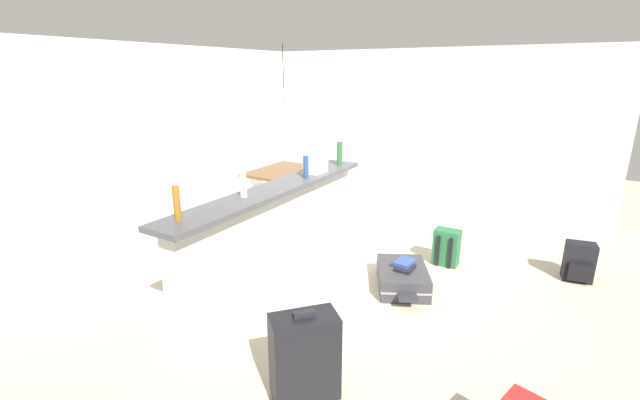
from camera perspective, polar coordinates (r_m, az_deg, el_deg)
ground_plane at (r=4.94m, az=3.79°, el=-9.08°), size 13.00×13.00×0.05m
wall_back at (r=6.48m, az=-20.97°, el=7.91°), size 6.60×0.10×2.50m
wall_right at (r=7.44m, az=12.80°, el=9.62°), size 0.10×6.00×2.50m
partition_half_wall at (r=4.51m, az=-5.66°, el=-4.72°), size 2.80×0.20×0.97m
bar_countertop at (r=4.35m, az=-5.85°, el=1.53°), size 2.96×0.40×0.05m
bottle_amber at (r=3.47m, az=-18.67°, el=-0.40°), size 0.06×0.06×0.28m
bottle_white at (r=3.97m, az=-10.30°, el=2.40°), size 0.07×0.07×0.29m
bottle_blue at (r=4.64m, az=-1.91°, el=4.47°), size 0.06×0.06×0.25m
bottle_green at (r=5.30m, az=2.65°, el=6.27°), size 0.07×0.07×0.29m
grocery_bag at (r=4.88m, az=-0.59°, el=4.95°), size 0.26×0.18×0.22m
dining_table at (r=6.34m, az=-4.91°, el=3.22°), size 1.10×0.80×0.74m
dining_chair_near_partition at (r=6.05m, az=-0.76°, el=1.33°), size 0.41×0.41×0.93m
pendant_lamp at (r=6.18m, az=-4.89°, el=14.09°), size 0.34×0.34×0.77m
suitcase_flat_charcoal at (r=4.51m, az=11.00°, el=-10.17°), size 0.89×0.75×0.22m
backpack_black at (r=5.29m, az=31.42°, el=-7.18°), size 0.28×0.31×0.42m
suitcase_upright_black at (r=2.99m, az=-2.09°, el=-20.28°), size 0.49×0.47×0.67m
backpack_green at (r=5.10m, az=16.62°, el=-6.13°), size 0.25×0.28×0.42m
book_stack at (r=4.45m, az=11.30°, el=-8.50°), size 0.29×0.20×0.06m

